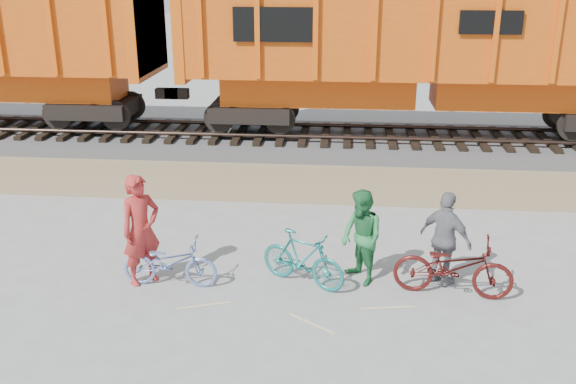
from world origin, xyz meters
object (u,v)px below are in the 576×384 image
at_px(person_woman, 445,239).
at_px(bicycle_blue, 170,262).
at_px(bicycle_teal, 303,259).
at_px(person_man, 362,237).
at_px(bicycle_maroon, 453,267).
at_px(hopper_car_center, 426,47).
at_px(person_solo, 141,230).

bearing_deg(person_woman, bicycle_blue, 46.47).
distance_m(bicycle_teal, person_man, 1.08).
height_order(bicycle_maroon, person_woman, person_woman).
relative_size(bicycle_maroon, person_woman, 1.16).
height_order(hopper_car_center, bicycle_blue, hopper_car_center).
relative_size(person_man, person_woman, 1.00).
bearing_deg(person_solo, bicycle_teal, -43.54).
bearing_deg(person_solo, bicycle_blue, -57.72).
bearing_deg(hopper_car_center, bicycle_blue, -119.60).
bearing_deg(bicycle_blue, person_man, -82.05).
height_order(bicycle_teal, person_woman, person_woman).
xyz_separation_m(bicycle_blue, person_woman, (4.71, 0.49, 0.41)).
distance_m(bicycle_maroon, person_solo, 5.33).
xyz_separation_m(hopper_car_center, bicycle_teal, (-2.91, -8.90, -2.52)).
bearing_deg(hopper_car_center, person_solo, -122.20).
bearing_deg(hopper_car_center, person_man, -102.40).
xyz_separation_m(person_solo, person_man, (3.78, 0.34, -0.14)).
relative_size(bicycle_teal, person_man, 0.97).
bearing_deg(bicycle_maroon, bicycle_teal, 94.28).
bearing_deg(bicycle_blue, bicycle_teal, -83.68).
height_order(hopper_car_center, person_man, hopper_car_center).
relative_size(bicycle_maroon, person_man, 1.17).
bearing_deg(bicycle_maroon, person_woman, 21.71).
bearing_deg(person_solo, bicycle_maroon, -46.53).
distance_m(bicycle_teal, bicycle_maroon, 2.53).
height_order(hopper_car_center, bicycle_teal, hopper_car_center).
relative_size(hopper_car_center, bicycle_teal, 8.58).
relative_size(bicycle_blue, person_solo, 0.84).
distance_m(hopper_car_center, person_solo, 10.87).
bearing_deg(person_woman, person_man, 42.53).
xyz_separation_m(bicycle_blue, person_man, (3.28, 0.44, 0.41)).
distance_m(bicycle_blue, bicycle_maroon, 4.81).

